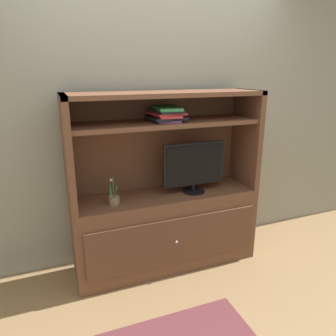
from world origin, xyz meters
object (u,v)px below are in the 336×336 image
(media_console, at_px, (166,212))
(magazine_stack, at_px, (166,114))
(tv_monitor, at_px, (194,166))
(potted_plant, at_px, (114,199))

(media_console, height_order, magazine_stack, media_console)
(media_console, distance_m, tv_monitor, 0.49)
(tv_monitor, xyz_separation_m, potted_plant, (-0.72, -0.02, -0.20))
(magazine_stack, bearing_deg, potted_plant, -172.41)
(media_console, relative_size, tv_monitor, 2.88)
(media_console, xyz_separation_m, tv_monitor, (0.25, -0.05, 0.42))
(potted_plant, bearing_deg, magazine_stack, 7.59)
(media_console, bearing_deg, magazine_stack, -76.54)
(tv_monitor, bearing_deg, potted_plant, -178.26)
(tv_monitor, height_order, potted_plant, tv_monitor)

